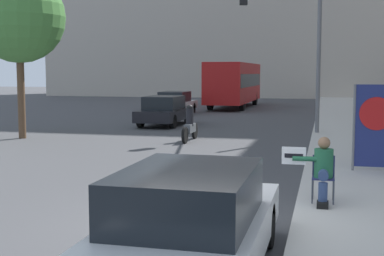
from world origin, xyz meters
TOP-DOWN VIEW (x-y plane):
  - ground_plane at (0.00, 0.00)m, footprint 160.00×160.00m
  - sidewalk_curb at (3.48, 15.00)m, footprint 3.96×90.00m
  - seated_protester at (1.95, 1.45)m, footprint 0.95×0.77m
  - pedestrian_behind at (3.11, 7.43)m, footprint 0.34×0.34m
  - traffic_light_pole at (0.63, 13.01)m, footprint 3.14×2.90m
  - parked_car_curbside at (0.42, -2.18)m, footprint 1.76×4.30m
  - car_on_road_nearest at (-5.51, 16.19)m, footprint 1.77×4.33m
  - car_on_road_midblock at (-6.93, 23.06)m, footprint 1.77×4.18m
  - city_bus_on_road at (-4.52, 30.43)m, footprint 2.51×10.62m
  - motorcycle_on_road at (-2.86, 10.69)m, footprint 0.28×2.08m
  - street_tree_near_curb at (-9.35, 9.96)m, footprint 3.49×3.49m

SIDE VIEW (x-z plane):
  - ground_plane at x=0.00m, z-range 0.00..0.00m
  - sidewalk_curb at x=3.48m, z-range 0.00..0.17m
  - motorcycle_on_road at x=-2.86m, z-range -0.11..1.25m
  - parked_car_curbside at x=0.42m, z-range 0.00..1.38m
  - car_on_road_midblock at x=-6.93m, z-range 0.00..1.39m
  - car_on_road_nearest at x=-5.51m, z-range 0.00..1.41m
  - seated_protester at x=1.95m, z-range 0.21..1.40m
  - pedestrian_behind at x=3.11m, z-range 0.20..1.99m
  - city_bus_on_road at x=-4.52m, z-range 0.24..3.45m
  - traffic_light_pole at x=0.63m, z-range 1.23..7.34m
  - street_tree_near_curb at x=-9.35m, z-range 1.42..7.79m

